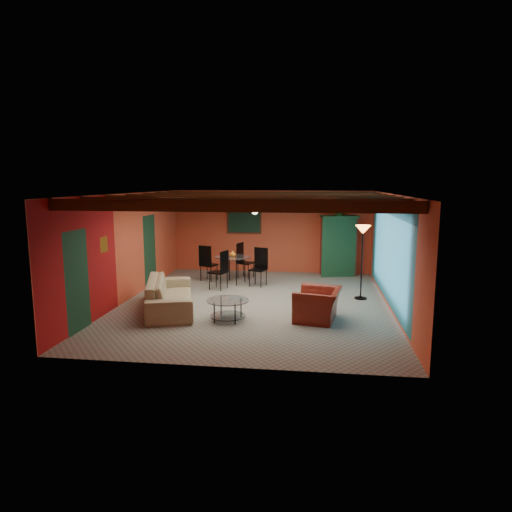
# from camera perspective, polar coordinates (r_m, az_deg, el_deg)

# --- Properties ---
(room) EXTENTS (6.52, 8.01, 2.71)m
(room) POSITION_cam_1_polar(r_m,az_deg,el_deg) (11.09, -0.06, 6.11)
(room) COLOR gray
(room) RESTS_ON ground
(sofa) EXTENTS (1.71, 2.75, 0.75)m
(sofa) POSITION_cam_1_polar(r_m,az_deg,el_deg) (10.84, -10.77, -4.76)
(sofa) COLOR #917E5E
(sofa) RESTS_ON ground
(armchair) EXTENTS (1.11, 1.22, 0.69)m
(armchair) POSITION_cam_1_polar(r_m,az_deg,el_deg) (9.99, 7.80, -6.07)
(armchair) COLOR maroon
(armchair) RESTS_ON ground
(coffee_table) EXTENTS (1.02, 1.02, 0.47)m
(coffee_table) POSITION_cam_1_polar(r_m,az_deg,el_deg) (9.91, -3.56, -6.78)
(coffee_table) COLOR white
(coffee_table) RESTS_ON ground
(dining_table) EXTENTS (2.70, 2.70, 1.11)m
(dining_table) POSITION_cam_1_polar(r_m,az_deg,el_deg) (13.41, -2.94, -1.11)
(dining_table) COLOR silver
(dining_table) RESTS_ON ground
(armoire) EXTENTS (1.16, 0.76, 1.87)m
(armoire) POSITION_cam_1_polar(r_m,az_deg,el_deg) (14.72, 10.34, 1.18)
(armoire) COLOR maroon
(armoire) RESTS_ON ground
(floor_lamp) EXTENTS (0.50, 0.50, 1.91)m
(floor_lamp) POSITION_cam_1_polar(r_m,az_deg,el_deg) (11.84, 13.17, -0.77)
(floor_lamp) COLOR black
(floor_lamp) RESTS_ON ground
(ceiling_fan) EXTENTS (1.50, 1.50, 0.44)m
(ceiling_fan) POSITION_cam_1_polar(r_m,az_deg,el_deg) (10.98, -0.14, 6.07)
(ceiling_fan) COLOR #472614
(ceiling_fan) RESTS_ON ceiling
(painting) EXTENTS (1.05, 0.03, 0.65)m
(painting) POSITION_cam_1_polar(r_m,az_deg,el_deg) (15.07, -1.52, 4.26)
(painting) COLOR black
(painting) RESTS_ON wall_back
(potted_plant) EXTENTS (0.44, 0.39, 0.46)m
(potted_plant) POSITION_cam_1_polar(r_m,az_deg,el_deg) (14.61, 10.47, 5.69)
(potted_plant) COLOR #26661E
(potted_plant) RESTS_ON armoire
(vase) EXTENTS (0.24, 0.24, 0.19)m
(vase) POSITION_cam_1_polar(r_m,az_deg,el_deg) (13.30, -2.97, 1.64)
(vase) COLOR orange
(vase) RESTS_ON dining_table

